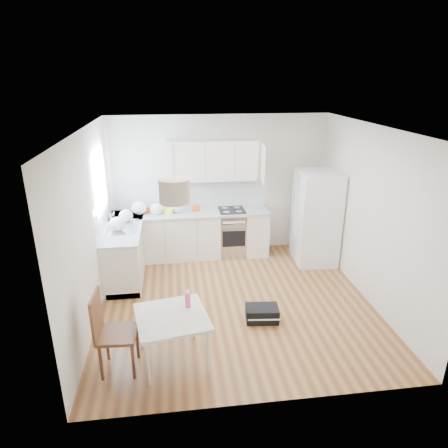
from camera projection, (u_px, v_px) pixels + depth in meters
name	position (u px, v px, depth m)	size (l,w,h in m)	color
floor	(236.00, 302.00, 6.34)	(4.20, 4.20, 0.00)	brown
ceiling	(238.00, 128.00, 5.39)	(4.20, 4.20, 0.00)	white
wall_back	(220.00, 185.00, 7.81)	(4.20, 4.20, 0.00)	silver
wall_left	(89.00, 229.00, 5.61)	(4.20, 4.20, 0.00)	silver
wall_right	(372.00, 216.00, 6.12)	(4.20, 4.20, 0.00)	silver
window_glassblock	(100.00, 181.00, 6.54)	(0.02, 1.00, 1.00)	#BFE0F9
cabinets_back	(191.00, 235.00, 7.78)	(3.00, 0.60, 0.88)	silver
cabinets_left	(125.00, 251.00, 7.08)	(0.60, 1.80, 0.88)	silver
counter_back	(190.00, 213.00, 7.62)	(3.02, 0.64, 0.04)	#B6B9BC
counter_left	(123.00, 227.00, 6.92)	(0.64, 1.82, 0.04)	#B6B9BC
backsplash_back	(189.00, 193.00, 7.78)	(3.00, 0.01, 0.58)	white
backsplash_left	(104.00, 211.00, 6.77)	(0.01, 1.80, 0.58)	white
upper_cabinets	(212.00, 160.00, 7.46)	(1.70, 0.32, 0.75)	silver
range_oven	(232.00, 233.00, 7.88)	(0.50, 0.61, 0.88)	#BABDBF
sink	(123.00, 227.00, 6.87)	(0.50, 0.80, 0.16)	#BABDBF
refrigerator	(317.00, 217.00, 7.48)	(0.84, 0.87, 1.74)	white
dining_table	(172.00, 321.00, 4.82)	(0.97, 0.97, 0.66)	#BCB5A0
dining_chair	(118.00, 332.00, 4.72)	(0.44, 0.44, 1.04)	#4C2A16
drink_bottle	(188.00, 299.00, 4.95)	(0.07, 0.07, 0.23)	#DC3D6F
gym_bag	(262.00, 314.00, 5.83)	(0.47, 0.31, 0.22)	black
pendant_lamp	(174.00, 191.00, 4.40)	(0.35, 0.35, 0.27)	#BDAB92
grocery_bag_a	(139.00, 208.00, 7.45)	(0.28, 0.24, 0.25)	white
grocery_bag_b	(157.00, 209.00, 7.46)	(0.24, 0.21, 0.22)	white
grocery_bag_c	(177.00, 207.00, 7.56)	(0.25, 0.21, 0.22)	white
grocery_bag_d	(126.00, 215.00, 7.10)	(0.24, 0.21, 0.22)	white
grocery_bag_e	(117.00, 224.00, 6.66)	(0.27, 0.23, 0.24)	white
snack_orange	(196.00, 208.00, 7.67)	(0.15, 0.09, 0.10)	#DA4213
snack_yellow	(168.00, 211.00, 7.51)	(0.15, 0.10, 0.11)	yellow
snack_red	(146.00, 210.00, 7.57)	(0.16, 0.10, 0.11)	#BA3E17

